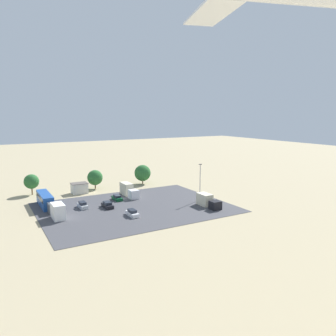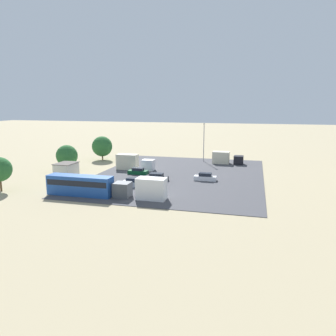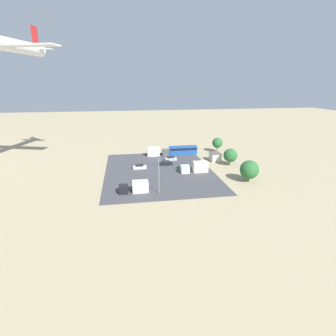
# 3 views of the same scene
# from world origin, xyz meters

# --- Properties ---
(ground_plane) EXTENTS (400.00, 400.00, 0.00)m
(ground_plane) POSITION_xyz_m (0.00, 0.00, 0.00)
(ground_plane) COLOR tan
(parking_lot_surface) EXTENTS (46.93, 35.56, 0.08)m
(parking_lot_surface) POSITION_xyz_m (0.00, 10.02, 0.04)
(parking_lot_surface) COLOR #424247
(parking_lot_surface) RESTS_ON ground
(shed_building) EXTENTS (4.83, 3.72, 3.17)m
(shed_building) POSITION_xyz_m (8.30, -12.56, 1.59)
(shed_building) COLOR silver
(shed_building) RESTS_ON ground
(bus) EXTENTS (2.64, 11.41, 3.38)m
(bus) POSITION_xyz_m (19.87, -2.70, 1.90)
(bus) COLOR #1E4C9E
(bus) RESTS_ON ground
(parked_car_0) EXTENTS (1.79, 4.31, 1.44)m
(parked_car_0) POSITION_xyz_m (1.39, 0.97, 0.68)
(parked_car_0) COLOR #0C4723
(parked_car_0) RESTS_ON ground
(parked_car_1) EXTENTS (1.77, 4.41, 1.63)m
(parked_car_1) POSITION_xyz_m (11.89, 3.88, 0.76)
(parked_car_1) COLOR #ADB2B7
(parked_car_1) RESTS_ON ground
(parked_car_2) EXTENTS (1.91, 4.68, 1.52)m
(parked_car_2) POSITION_xyz_m (6.26, 6.72, 0.71)
(parked_car_2) COLOR black
(parked_car_2) RESTS_ON ground
(parked_car_3) EXTENTS (1.70, 4.52, 1.54)m
(parked_car_3) POSITION_xyz_m (3.52, 16.25, 0.72)
(parked_car_3) COLOR silver
(parked_car_3) RESTS_ON ground
(parked_truck_0) EXTENTS (2.42, 9.02, 3.58)m
(parked_truck_0) POSITION_xyz_m (-3.26, -1.92, 1.72)
(parked_truck_0) COLOR silver
(parked_truck_0) RESTS_ON ground
(parked_truck_1) EXTENTS (2.57, 7.87, 3.09)m
(parked_truck_1) POSITION_xyz_m (-16.75, 18.58, 1.50)
(parked_truck_1) COLOR black
(parked_truck_1) RESTS_ON ground
(parked_truck_2) EXTENTS (2.56, 8.83, 3.52)m
(parked_truck_2) POSITION_xyz_m (19.11, 8.34, 1.69)
(parked_truck_2) COLOR #4C5156
(parked_truck_2) RESTS_ON ground
(tree_near_shed) EXTENTS (4.36, 4.36, 6.17)m
(tree_near_shed) POSITION_xyz_m (21.06, -17.83, 3.98)
(tree_near_shed) COLOR brown
(tree_near_shed) RESTS_ON ground
(tree_apron_mid) EXTENTS (5.58, 5.58, 6.58)m
(tree_apron_mid) POSITION_xyz_m (-14.20, -15.21, 3.79)
(tree_apron_mid) COLOR brown
(tree_apron_mid) RESTS_ON ground
(tree_apron_far) EXTENTS (4.89, 4.89, 6.11)m
(tree_apron_far) POSITION_xyz_m (2.29, -16.01, 3.66)
(tree_apron_far) COLOR brown
(tree_apron_far) RESTS_ON ground
(light_pole_lot_centre) EXTENTS (0.90, 0.28, 10.19)m
(light_pole_lot_centre) POSITION_xyz_m (-18.66, 12.44, 5.61)
(light_pole_lot_centre) COLOR gray
(light_pole_lot_centre) RESTS_ON ground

